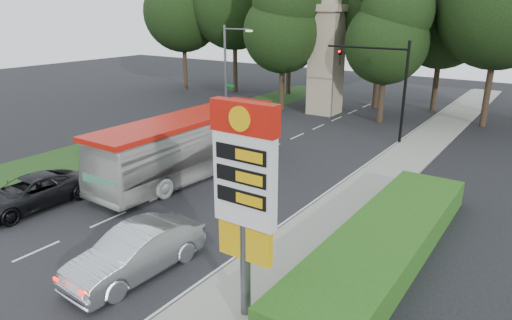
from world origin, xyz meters
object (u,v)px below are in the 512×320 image
Objects in this scene: suv_charcoal at (29,193)px; monument at (326,57)px; gas_station_pylon at (245,184)px; sedan_silver at (136,252)px; transit_bus at (190,146)px; traffic_signal_mast at (387,77)px; streetlight_signs at (228,70)px.

monument is at bearing 85.87° from suv_charcoal.
gas_station_pylon is 0.68× the size of monument.
gas_station_pylon reaches higher than sedan_silver.
monument is at bearing 105.65° from sedan_silver.
monument is 0.80× the size of transit_bus.
streetlight_signs is (-12.67, -1.99, -0.23)m from traffic_signal_mast.
transit_bus is 8.55m from suv_charcoal.
monument is 1.87× the size of sedan_silver.
sedan_silver is at bearing -76.99° from monument.
streetlight_signs is 23.61m from sedan_silver.
streetlight_signs reaches higher than gas_station_pylon.
transit_bus is (6.07, -11.42, -2.69)m from streetlight_signs.
traffic_signal_mast reaches higher than sedan_silver.
suv_charcoal is at bearing -94.62° from monument.
gas_station_pylon is 13.55m from transit_bus.
streetlight_signs is 9.44m from monument.
monument reaches higher than sedan_silver.
traffic_signal_mast is 1.34× the size of sedan_silver.
traffic_signal_mast is at bearing 65.54° from suv_charcoal.
traffic_signal_mast is 23.75m from suv_charcoal.
streetlight_signs reaches higher than transit_bus.
transit_bus is at bearing 139.65° from gas_station_pylon.
suv_charcoal is at bearing -111.50° from transit_bus.
traffic_signal_mast is 12.83m from streetlight_signs.
streetlight_signs is 0.64× the size of transit_bus.
suv_charcoal is (-8.74, 1.04, -0.11)m from sedan_silver.
monument is at bearing 142.00° from traffic_signal_mast.
streetlight_signs is at bearing 119.22° from transit_bus.
monument reaches higher than gas_station_pylon.
sedan_silver is 0.96× the size of suv_charcoal.
sedan_silver is at bearing -6.27° from suv_charcoal.
gas_station_pylon reaches higher than suv_charcoal.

